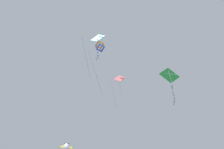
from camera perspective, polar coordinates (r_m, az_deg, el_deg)
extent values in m
cube|color=green|center=(35.31, 9.48, -0.14)|extent=(2.08, 0.89, 2.21)
cylinder|color=white|center=(35.29, 9.50, -0.09)|extent=(0.18, 0.48, 2.54)
cylinder|color=white|center=(35.43, 9.45, 0.11)|extent=(1.65, 0.81, 0.05)
cylinder|color=#47474C|center=(34.30, 9.89, -1.73)|extent=(0.02, 0.02, 0.27)
cube|color=black|center=(34.22, 9.91, -1.90)|extent=(0.10, 0.16, 0.06)
cylinder|color=#47474C|center=(34.11, 9.91, -2.05)|extent=(0.03, 0.08, 0.27)
cube|color=black|center=(34.00, 9.90, -2.20)|extent=(0.16, 0.09, 0.06)
cylinder|color=#47474C|center=(33.93, 9.92, -2.39)|extent=(0.02, 0.01, 0.27)
cube|color=black|center=(33.85, 9.94, -2.58)|extent=(0.11, 0.15, 0.06)
cylinder|color=#47474C|center=(33.78, 9.97, -2.77)|extent=(0.01, 0.03, 0.27)
cube|color=black|center=(33.71, 10.00, -2.96)|extent=(0.17, 0.05, 0.06)
cylinder|color=#47474C|center=(33.64, 10.08, -3.15)|extent=(0.03, 0.07, 0.27)
cube|color=black|center=(33.57, 10.15, -3.35)|extent=(0.03, 0.17, 0.06)
cylinder|color=#47474C|center=(33.53, 10.21, -3.56)|extent=(0.03, 0.09, 0.27)
cube|color=black|center=(33.48, 10.28, -3.78)|extent=(0.16, 0.09, 0.06)
cylinder|color=#47474C|center=(33.40, 10.27, -3.97)|extent=(0.03, 0.05, 0.27)
cube|color=black|center=(33.31, 10.26, -4.16)|extent=(0.04, 0.17, 0.06)
cylinder|color=#47474C|center=(33.23, 10.27, -4.33)|extent=(0.02, 0.04, 0.27)
cube|color=black|center=(33.14, 10.28, -4.51)|extent=(0.17, 0.08, 0.06)
cylinder|color=#47474C|center=(33.03, 10.22, -4.69)|extent=(0.04, 0.12, 0.27)
cube|color=black|center=(32.93, 10.16, -4.86)|extent=(0.17, 0.04, 0.06)
cube|color=#1EB2C6|center=(33.24, -2.38, 6.04)|extent=(0.91, 1.28, 1.46)
cylinder|color=red|center=(33.23, -2.38, 6.09)|extent=(0.53, 0.72, 1.59)
cylinder|color=red|center=(33.36, -2.37, 6.15)|extent=(0.58, 1.13, 0.04)
cylinder|color=#47474C|center=(32.28, -2.49, 5.42)|extent=(0.01, 0.04, 0.29)
cube|color=blue|center=(32.17, -2.52, 5.25)|extent=(0.06, 0.17, 0.06)
cylinder|color=#47474C|center=(32.07, -2.59, 5.08)|extent=(0.03, 0.08, 0.29)
cube|color=blue|center=(31.96, -2.66, 4.91)|extent=(0.07, 0.17, 0.06)
cylinder|color=#47474C|center=(31.83, -2.72, 4.77)|extent=(0.04, 0.11, 0.29)
cube|color=blue|center=(31.70, -2.79, 4.64)|extent=(0.12, 0.15, 0.06)
cylinder|color=#47474C|center=(31.62, -2.68, 4.41)|extent=(0.02, 0.16, 0.29)
cube|color=blue|center=(31.55, -2.56, 4.17)|extent=(0.03, 0.17, 0.06)
cylinder|color=#47474C|center=(31.48, -2.47, 3.92)|extent=(0.03, 0.16, 0.29)
cube|color=blue|center=(31.42, -2.37, 3.66)|extent=(0.06, 0.17, 0.06)
cylinder|color=#47474C|center=(31.34, -2.35, 3.43)|extent=(0.05, 0.06, 0.29)
cube|color=blue|center=(31.26, -2.34, 3.20)|extent=(0.13, 0.14, 0.06)
cylinder|color=#47474C|center=(31.15, -2.34, 3.03)|extent=(0.05, 0.03, 0.29)
cube|color=blue|center=(31.04, -2.35, 2.85)|extent=(0.17, 0.05, 0.06)
cylinder|color=#47474C|center=(30.92, -2.47, 2.70)|extent=(0.02, 0.15, 0.29)
cube|color=blue|center=(30.80, -2.60, 2.54)|extent=(0.17, 0.07, 0.06)
cylinder|color=#47474C|center=(31.58, -4.32, 2.88)|extent=(1.84, 1.17, 3.39)
cube|color=red|center=(46.01, 1.25, -0.67)|extent=(1.20, 1.16, 1.55)
cylinder|color=white|center=(46.00, 1.25, -0.63)|extent=(0.42, 0.89, 1.67)
cylinder|color=white|center=(46.13, 1.23, -0.57)|extent=(0.83, 1.08, 0.04)
cylinder|color=#47474C|center=(45.05, 1.36, -1.26)|extent=(0.03, 0.05, 0.28)
cube|color=white|center=(44.96, 1.34, -1.40)|extent=(0.09, 0.16, 0.06)
cylinder|color=#47474C|center=(44.88, 1.32, -1.53)|extent=(0.03, 0.05, 0.28)
cube|color=white|center=(44.79, 1.30, -1.67)|extent=(0.08, 0.17, 0.06)
cylinder|color=#47474C|center=(44.68, 1.28, -1.80)|extent=(0.03, 0.06, 0.28)
cube|color=white|center=(44.58, 1.27, -1.92)|extent=(0.15, 0.11, 0.06)
cylinder|color=#47474C|center=(44.52, 1.32, -2.09)|extent=(0.01, 0.11, 0.28)
cube|color=white|center=(44.46, 1.38, -2.26)|extent=(0.17, 0.08, 0.06)
cylinder|color=#47474C|center=(44.39, 1.45, -2.41)|extent=(0.04, 0.11, 0.28)
cube|color=white|center=(44.32, 1.51, -2.57)|extent=(0.17, 0.02, 0.06)
cylinder|color=#47474C|center=(44.24, 1.53, -2.71)|extent=(0.03, 0.01, 0.28)
cube|color=white|center=(44.15, 1.54, -2.84)|extent=(0.13, 0.14, 0.06)
cylinder|color=#47474C|center=(44.09, 1.53, -3.02)|extent=(0.08, 0.04, 0.28)
cube|color=white|center=(44.04, 1.52, -3.20)|extent=(0.12, 0.15, 0.06)
cylinder|color=#47474C|center=(43.93, 1.47, -3.32)|extent=(0.01, 0.12, 0.28)
cube|color=white|center=(43.82, 1.42, -3.44)|extent=(0.09, 0.16, 0.06)
cylinder|color=#47474C|center=(44.50, 0.24, -3.31)|extent=(1.92, 0.88, 3.50)
cube|color=orange|center=(43.02, -1.81, 5.30)|extent=(0.73, 0.16, 0.38)
cube|color=orange|center=(43.27, -2.32, 4.54)|extent=(0.73, 0.16, 0.38)
cube|color=orange|center=(43.28, -1.66, 4.73)|extent=(0.04, 0.82, 0.61)
cube|color=orange|center=(43.01, -2.48, 5.11)|extent=(0.04, 0.82, 0.61)
cube|color=blue|center=(42.39, -1.66, 4.82)|extent=(0.73, 0.16, 0.38)
cube|color=blue|center=(42.65, -2.17, 4.05)|extent=(0.73, 0.16, 0.38)
cube|color=blue|center=(42.66, -1.50, 4.24)|extent=(0.04, 0.82, 0.61)
cube|color=blue|center=(42.38, -2.33, 4.63)|extent=(0.04, 0.82, 0.61)
cylinder|color=#332D28|center=(42.84, -1.33, 4.87)|extent=(0.04, 0.41, 1.12)
cylinder|color=#332D28|center=(42.57, -2.15, 5.25)|extent=(0.04, 0.41, 1.12)
cylinder|color=#332D28|center=(43.10, -1.84, 4.11)|extent=(0.04, 0.41, 1.12)
cylinder|color=#332D28|center=(42.83, -2.66, 4.49)|extent=(0.04, 0.41, 1.12)
cylinder|color=#47474C|center=(41.09, -2.79, 0.37)|extent=(2.28, 0.09, 5.99)
ellipsoid|color=white|center=(30.67, -7.58, -11.99)|extent=(0.90, 1.12, 1.27)
cube|color=yellow|center=(30.81, -7.01, -11.91)|extent=(0.44, 0.29, 0.25)
cube|color=yellow|center=(30.77, -8.14, -11.76)|extent=(0.44, 0.29, 0.25)
sphere|color=black|center=(30.86, -7.21, -11.29)|extent=(0.13, 0.15, 0.12)
sphere|color=black|center=(30.84, -7.80, -11.21)|extent=(0.13, 0.15, 0.12)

